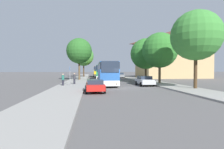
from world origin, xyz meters
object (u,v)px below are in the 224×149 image
Objects in this scene: parked_car_left_curb at (95,85)px; tree_right_mid at (146,54)px; bus_middle at (102,72)px; bus_rear at (98,71)px; parked_car_right_far at (120,75)px; bus_front at (107,73)px; tree_left_near at (84,56)px; bus_stop_sign at (70,73)px; tree_left_far at (79,51)px; parked_car_right_near at (145,80)px; tree_right_far at (160,50)px; pedestrian_waiting_far at (63,80)px; pedestrian_waiting_near at (74,79)px; tree_right_near at (196,36)px.

tree_right_mid is at bearing 54.16° from parked_car_left_curb.
bus_middle reaches higher than bus_rear.
bus_middle is 8.62m from parked_car_right_far.
tree_left_near is (-4.65, 28.44, 4.79)m from bus_front.
bus_stop_sign is 0.30× the size of tree_left_far.
tree_right_far is (3.47, 2.88, 4.82)m from parked_car_right_near.
bus_rear is (-0.29, 15.06, -0.02)m from bus_middle.
bus_front is 13.38m from tree_left_far.
tree_right_mid is at bearing 94.73° from tree_right_far.
bus_front is 1.37× the size of tree_right_mid.
bus_front is 6.98× the size of pedestrian_waiting_far.
parked_car_right_near is at bearing 40.05° from parked_car_left_curb.
parked_car_left_curb is (-1.90, -38.93, -1.08)m from bus_rear.
tree_right_far is (8.80, -14.29, 3.76)m from bus_middle.
bus_rear is 6.75m from tree_left_near.
parked_car_left_curb is 2.43× the size of pedestrian_waiting_near.
parked_car_left_curb is 1.49× the size of bus_stop_sign.
pedestrian_waiting_near is at bearing -97.65° from bus_rear.
bus_stop_sign is (-5.55, -16.85, 0.03)m from bus_middle.
bus_middle is at bearing 90.40° from bus_front.
parked_car_left_curb is 15.36m from tree_right_far.
tree_left_far reaches higher than parked_car_right_near.
bus_middle is 3.79× the size of bus_stop_sign.
bus_stop_sign is (-10.88, 0.32, 1.09)m from parked_car_right_near.
bus_rear is 19.48m from tree_left_far.
tree_right_mid is at bearing 37.85° from bus_front.
pedestrian_waiting_far is at bearing 1.63° from parked_car_right_near.
tree_right_mid is at bearing -59.35° from tree_left_near.
tree_left_far is at bearing 96.39° from parked_car_left_curb.
parked_car_right_near is at bearing -78.59° from bus_rear.
parked_car_left_curb is 31.25m from parked_car_right_far.
tree_right_far is (-0.99, 8.47, -0.83)m from tree_right_near.
parked_car_right_near is at bearing 128.56° from tree_right_near.
bus_rear is at bearing 107.20° from tree_right_far.
bus_stop_sign is 0.28× the size of tree_left_near.
tree_left_far is (0.45, 13.62, 4.61)m from bus_stop_sign.
tree_right_far is at bearing -64.11° from tree_left_near.
pedestrian_waiting_far reaches higher than parked_car_left_curb.
pedestrian_waiting_near is (-4.99, -0.09, -0.85)m from bus_front.
parked_car_left_curb is at bearing -69.62° from pedestrian_waiting_far.
bus_front is 21.96m from parked_car_right_far.
bus_rear is 7.17× the size of pedestrian_waiting_near.
tree_right_mid reaches higher than bus_rear.
tree_left_near is at bearing 74.65° from pedestrian_waiting_far.
tree_right_mid reaches higher than parked_car_left_curb.
bus_rear reaches higher than pedestrian_waiting_far.
parked_car_right_far is 21.43m from tree_right_far.
tree_right_mid reaches higher than bus_middle.
bus_rear is 1.43× the size of tree_right_mid.
pedestrian_waiting_near is 0.17× the size of tree_left_near.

